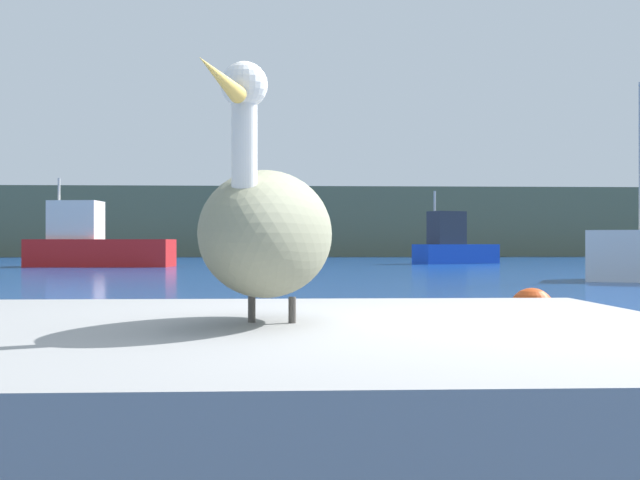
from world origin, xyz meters
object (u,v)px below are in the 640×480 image
object	(u,v)px
pelican	(268,230)
fishing_boat_red	(94,244)
fishing_boat_blue	(453,245)
mooring_buoy	(532,311)

from	to	relation	value
pelican	fishing_boat_red	xyz separation A→B (m)	(-8.66, 35.71, -0.12)
pelican	fishing_boat_blue	world-z (taller)	fishing_boat_blue
pelican	fishing_boat_blue	bearing A→B (deg)	179.85
mooring_buoy	fishing_boat_blue	bearing A→B (deg)	79.64
fishing_boat_red	pelican	bearing A→B (deg)	108.87
fishing_boat_blue	mooring_buoy	bearing A→B (deg)	54.14
mooring_buoy	pelican	bearing A→B (deg)	-114.88
pelican	fishing_boat_blue	distance (m)	41.49
fishing_boat_blue	fishing_boat_red	bearing A→B (deg)	-10.75
pelican	mooring_buoy	world-z (taller)	pelican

